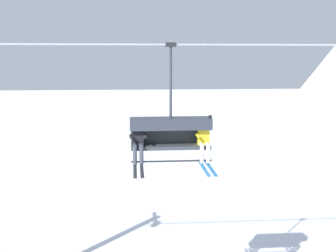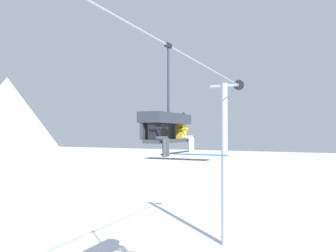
{
  "view_description": "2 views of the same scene",
  "coord_description": "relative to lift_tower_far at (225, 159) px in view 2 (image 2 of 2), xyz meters",
  "views": [
    {
      "loc": [
        -1.15,
        -12.21,
        8.28
      ],
      "look_at": [
        -0.22,
        -0.84,
        6.43
      ],
      "focal_mm": 45.0,
      "sensor_mm": 36.0,
      "label": 1
    },
    {
      "loc": [
        -8.75,
        -4.88,
        6.08
      ],
      "look_at": [
        0.05,
        -0.69,
        6.28
      ],
      "focal_mm": 35.0,
      "sensor_mm": 36.0,
      "label": 2
    }
  ],
  "objects": [
    {
      "name": "chairlift_chair",
      "position": [
        -8.81,
        -0.71,
        1.74
      ],
      "size": [
        2.24,
        0.74,
        3.2
      ],
      "color": "#33383D"
    },
    {
      "name": "lift_tower_far",
      "position": [
        0.0,
        0.0,
        0.0
      ],
      "size": [
        0.36,
        1.88,
        8.91
      ],
      "color": "#9EA3A8",
      "rests_on": "ground_plane"
    },
    {
      "name": "lift_cable",
      "position": [
        -8.23,
        -0.78,
        4.01
      ],
      "size": [
        18.45,
        0.05,
        0.05
      ],
      "color": "#9EA3A8"
    },
    {
      "name": "mountain_peak_central",
      "position": [
        25.28,
        49.31,
        3.66
      ],
      "size": [
        23.73,
        23.73,
        16.57
      ],
      "color": "white",
      "rests_on": "ground_plane"
    },
    {
      "name": "skier_yellow",
      "position": [
        -7.9,
        -0.92,
        1.45
      ],
      "size": [
        0.48,
        1.7,
        1.34
      ],
      "color": "yellow"
    },
    {
      "name": "skier_black",
      "position": [
        -9.72,
        -0.93,
        1.43
      ],
      "size": [
        0.46,
        1.7,
        1.23
      ],
      "color": "black"
    }
  ]
}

